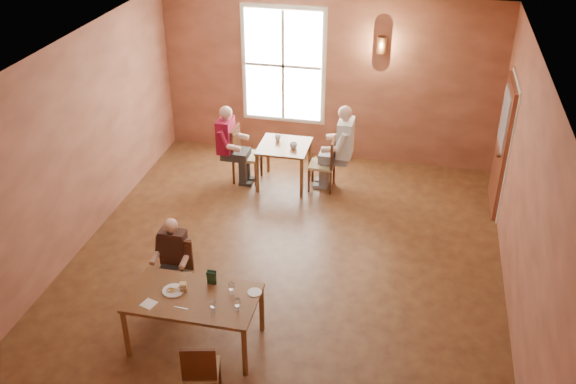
% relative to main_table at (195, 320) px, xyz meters
% --- Properties ---
extents(ground, '(6.00, 7.00, 0.01)m').
position_rel_main_table_xyz_m(ground, '(0.68, 1.79, -0.35)').
color(ground, brown).
rests_on(ground, ground).
extents(wall_back, '(6.00, 0.04, 3.00)m').
position_rel_main_table_xyz_m(wall_back, '(0.68, 5.29, 1.15)').
color(wall_back, brown).
rests_on(wall_back, ground).
extents(wall_front, '(6.00, 0.04, 3.00)m').
position_rel_main_table_xyz_m(wall_front, '(0.68, -1.71, 1.15)').
color(wall_front, brown).
rests_on(wall_front, ground).
extents(wall_left, '(0.04, 7.00, 3.00)m').
position_rel_main_table_xyz_m(wall_left, '(-2.32, 1.79, 1.15)').
color(wall_left, brown).
rests_on(wall_left, ground).
extents(wall_right, '(0.04, 7.00, 3.00)m').
position_rel_main_table_xyz_m(wall_right, '(3.68, 1.79, 1.15)').
color(wall_right, brown).
rests_on(wall_right, ground).
extents(ceiling, '(6.00, 7.00, 0.04)m').
position_rel_main_table_xyz_m(ceiling, '(0.68, 1.79, 2.65)').
color(ceiling, white).
rests_on(ceiling, wall_back).
extents(window, '(1.36, 0.10, 1.96)m').
position_rel_main_table_xyz_m(window, '(-0.12, 5.24, 1.35)').
color(window, white).
rests_on(window, wall_back).
extents(door, '(0.12, 1.04, 2.10)m').
position_rel_main_table_xyz_m(door, '(3.62, 4.09, 0.70)').
color(door, maroon).
rests_on(door, ground).
extents(wall_sconce, '(0.16, 0.16, 0.28)m').
position_rel_main_table_xyz_m(wall_sconce, '(1.58, 5.19, 1.85)').
color(wall_sconce, brown).
rests_on(wall_sconce, wall_back).
extents(main_table, '(1.49, 0.84, 0.70)m').
position_rel_main_table_xyz_m(main_table, '(0.00, 0.00, 0.00)').
color(main_table, brown).
rests_on(main_table, ground).
extents(chair_diner_main, '(0.38, 0.38, 0.86)m').
position_rel_main_table_xyz_m(chair_diner_main, '(-0.50, 0.65, 0.08)').
color(chair_diner_main, '#40240E').
rests_on(chair_diner_main, ground).
extents(diner_main, '(0.44, 0.44, 1.10)m').
position_rel_main_table_xyz_m(diner_main, '(-0.50, 0.62, 0.20)').
color(diner_main, black).
rests_on(diner_main, ground).
extents(chair_empty, '(0.44, 0.44, 0.82)m').
position_rel_main_table_xyz_m(chair_empty, '(0.35, -0.77, 0.06)').
color(chair_empty, brown).
rests_on(chair_empty, ground).
extents(plate_food, '(0.32, 0.32, 0.03)m').
position_rel_main_table_xyz_m(plate_food, '(-0.25, 0.04, 0.37)').
color(plate_food, white).
rests_on(plate_food, main_table).
extents(sandwich, '(0.09, 0.09, 0.10)m').
position_rel_main_table_xyz_m(sandwich, '(-0.14, 0.07, 0.40)').
color(sandwich, tan).
rests_on(sandwich, main_table).
extents(goblet_a, '(0.09, 0.09, 0.17)m').
position_rel_main_table_xyz_m(goblet_a, '(0.42, 0.14, 0.43)').
color(goblet_a, white).
rests_on(goblet_a, main_table).
extents(goblet_b, '(0.07, 0.07, 0.17)m').
position_rel_main_table_xyz_m(goblet_b, '(0.57, -0.12, 0.43)').
color(goblet_b, white).
rests_on(goblet_b, main_table).
extents(goblet_c, '(0.08, 0.08, 0.16)m').
position_rel_main_table_xyz_m(goblet_c, '(0.31, -0.20, 0.43)').
color(goblet_c, white).
rests_on(goblet_c, main_table).
extents(menu_stand, '(0.11, 0.06, 0.18)m').
position_rel_main_table_xyz_m(menu_stand, '(0.14, 0.27, 0.44)').
color(menu_stand, '#18301E').
rests_on(menu_stand, main_table).
extents(knife, '(0.17, 0.02, 0.00)m').
position_rel_main_table_xyz_m(knife, '(-0.06, -0.22, 0.35)').
color(knife, silver).
rests_on(knife, main_table).
extents(napkin, '(0.19, 0.19, 0.01)m').
position_rel_main_table_xyz_m(napkin, '(-0.45, -0.24, 0.35)').
color(napkin, white).
rests_on(napkin, main_table).
extents(side_plate, '(0.19, 0.19, 0.01)m').
position_rel_main_table_xyz_m(side_plate, '(0.67, 0.21, 0.36)').
color(side_plate, silver).
rests_on(side_plate, main_table).
extents(second_table, '(0.83, 0.83, 0.74)m').
position_rel_main_table_xyz_m(second_table, '(0.16, 4.04, 0.02)').
color(second_table, brown).
rests_on(second_table, ground).
extents(chair_diner_white, '(0.41, 0.41, 0.92)m').
position_rel_main_table_xyz_m(chair_diner_white, '(0.81, 4.04, 0.11)').
color(chair_diner_white, '#4F2F17').
rests_on(chair_diner_white, ground).
extents(diner_white, '(0.57, 0.57, 1.43)m').
position_rel_main_table_xyz_m(diner_white, '(0.84, 4.04, 0.37)').
color(diner_white, white).
rests_on(diner_white, ground).
extents(chair_diner_maroon, '(0.43, 0.43, 0.97)m').
position_rel_main_table_xyz_m(chair_diner_maroon, '(-0.49, 4.04, 0.14)').
color(chair_diner_maroon, '#603712').
rests_on(chair_diner_maroon, ground).
extents(diner_maroon, '(0.54, 0.54, 1.34)m').
position_rel_main_table_xyz_m(diner_maroon, '(-0.52, 4.04, 0.32)').
color(diner_maroon, '#59151A').
rests_on(diner_maroon, ground).
extents(cup_a, '(0.16, 0.16, 0.10)m').
position_rel_main_table_xyz_m(cup_a, '(0.34, 3.96, 0.43)').
color(cup_a, white).
rests_on(cup_a, second_table).
extents(cup_b, '(0.14, 0.14, 0.10)m').
position_rel_main_table_xyz_m(cup_b, '(0.02, 4.18, 0.44)').
color(cup_b, silver).
rests_on(cup_b, second_table).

